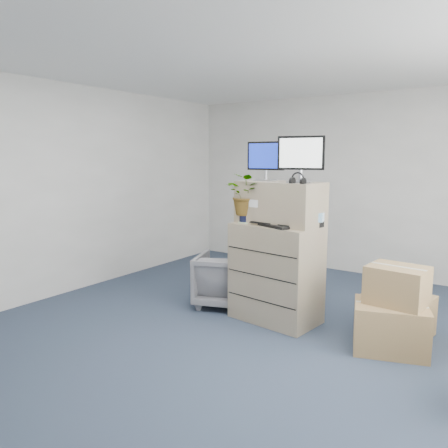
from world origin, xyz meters
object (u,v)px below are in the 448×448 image
Objects in this scene: office_chair at (226,277)px; water_bottle at (281,212)px; filing_cabinet_lower at (276,273)px; keyboard at (273,225)px; potted_plant at (247,200)px; monitor_left at (266,159)px; monitor_right at (301,157)px.

water_bottle is at bearing 153.69° from office_chair.
keyboard is (0.01, -0.11, 0.56)m from filing_cabinet_lower.
office_chair is at bearing 157.30° from potted_plant.
keyboard is at bearing -45.34° from monitor_left.
monitor_right is at bearing 43.98° from keyboard.
office_chair is (-1.02, 0.10, -1.48)m from monitor_right.
monitor_right is 0.90× the size of potted_plant.
keyboard reaches higher than filing_cabinet_lower.
monitor_left is 0.81× the size of keyboard.
keyboard is 0.77× the size of office_chair.
filing_cabinet_lower reaches higher than office_chair.
monitor_right is 1.80m from office_chair.
filing_cabinet_lower is at bearing 11.52° from potted_plant.
potted_plant reaches higher than filing_cabinet_lower.
monitor_left is at bearing 164.24° from filing_cabinet_lower.
monitor_left is at bearing 156.53° from monitor_right.
filing_cabinet_lower is 1.28m from monitor_left.
monitor_left is 0.48m from monitor_right.
keyboard is 0.18m from water_bottle.
monitor_right is at bearing 6.27° from potted_plant.
monitor_right is 0.79m from potted_plant.
filing_cabinet_lower is 2.26× the size of monitor_right.
monitor_left is 0.91× the size of monitor_right.
potted_plant is at bearing -167.31° from water_bottle.
keyboard is at bearing 144.47° from office_chair.
water_bottle is 0.38× the size of office_chair.
potted_plant is (-0.36, 0.04, 0.24)m from keyboard.
water_bottle reaches higher than keyboard.
monitor_left is at bearing 160.00° from keyboard.
monitor_right reaches higher than keyboard.
monitor_right is (0.47, -0.09, 0.03)m from monitor_left.
monitor_right is at bearing 153.78° from office_chair.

